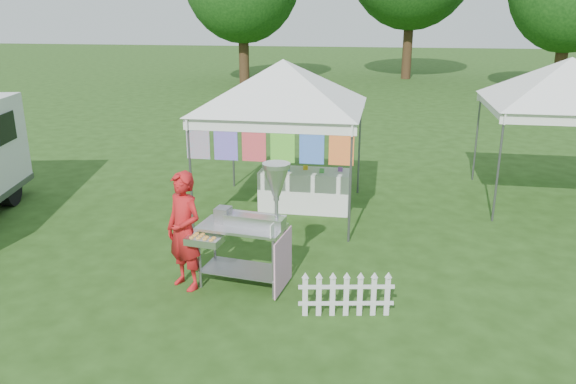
# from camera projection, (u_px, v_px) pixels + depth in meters

# --- Properties ---
(ground) EXTENTS (120.00, 120.00, 0.00)m
(ground) POSITION_uv_depth(u_px,v_px,m) (240.00, 290.00, 8.13)
(ground) COLOR #213F12
(ground) RESTS_ON ground
(canopy_main) EXTENTS (4.24, 4.24, 3.45)m
(canopy_main) POSITION_uv_depth(u_px,v_px,m) (283.00, 60.00, 10.49)
(canopy_main) COLOR #59595E
(canopy_main) RESTS_ON ground
(canopy_right) EXTENTS (4.24, 4.24, 3.45)m
(canopy_right) POSITION_uv_depth(u_px,v_px,m) (572.00, 57.00, 10.99)
(canopy_right) COLOR #59595E
(canopy_right) RESTS_ON ground
(donut_cart) EXTENTS (1.45, 0.90, 1.88)m
(donut_cart) POSITION_uv_depth(u_px,v_px,m) (254.00, 216.00, 7.88)
(donut_cart) COLOR gray
(donut_cart) RESTS_ON ground
(vendor) EXTENTS (0.76, 0.68, 1.74)m
(vendor) POSITION_uv_depth(u_px,v_px,m) (184.00, 231.00, 7.98)
(vendor) COLOR red
(vendor) RESTS_ON ground
(picket_fence) EXTENTS (1.24, 0.26, 0.56)m
(picket_fence) POSITION_uv_depth(u_px,v_px,m) (346.00, 296.00, 7.36)
(picket_fence) COLOR silver
(picket_fence) RESTS_ON ground
(display_table) EXTENTS (1.80, 0.70, 0.82)m
(display_table) POSITION_uv_depth(u_px,v_px,m) (305.00, 190.00, 11.33)
(display_table) COLOR white
(display_table) RESTS_ON ground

